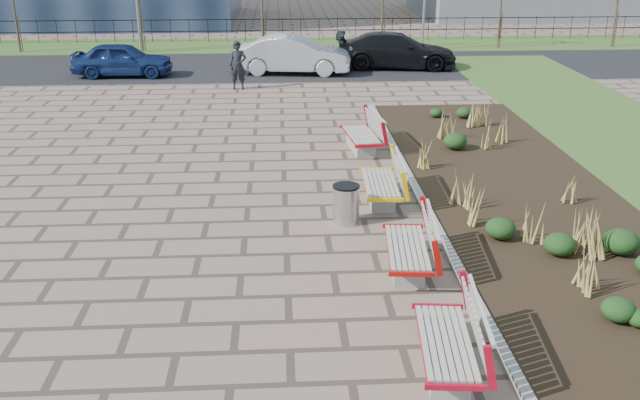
{
  "coord_description": "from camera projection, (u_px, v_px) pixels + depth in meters",
  "views": [
    {
      "loc": [
        0.75,
        -9.85,
        5.86
      ],
      "look_at": [
        1.5,
        3.0,
        0.9
      ],
      "focal_mm": 40.0,
      "sensor_mm": 36.0,
      "label": 1
    }
  ],
  "objects": [
    {
      "name": "tree_c",
      "position": [
        262.0,
        9.0,
        35.2
      ],
      "size": [
        1.4,
        1.4,
        4.0
      ],
      "primitive_type": null,
      "color": "#4C3D2D",
      "rests_on": "grass_verge_far"
    },
    {
      "name": "bench_b",
      "position": [
        407.0,
        244.0,
        12.83
      ],
      "size": [
        1.09,
        2.17,
        1.0
      ],
      "primitive_type": null,
      "rotation": [
        0.0,
        0.0,
        -0.09
      ],
      "color": "#B1100B",
      "rests_on": "ground"
    },
    {
      "name": "railing_fence",
      "position": [
        264.0,
        30.0,
        38.5
      ],
      "size": [
        44.0,
        0.1,
        1.2
      ],
      "primitive_type": null,
      "color": "black",
      "rests_on": "grass_verge_far"
    },
    {
      "name": "tree_b",
      "position": [
        139.0,
        10.0,
        34.87
      ],
      "size": [
        1.4,
        1.4,
        4.0
      ],
      "primitive_type": null,
      "color": "#4C3D2D",
      "rests_on": "grass_verge_far"
    },
    {
      "name": "pedestrian",
      "position": [
        238.0,
        65.0,
        27.09
      ],
      "size": [
        0.7,
        0.49,
        1.82
      ],
      "primitive_type": "imported",
      "rotation": [
        0.0,
        0.0,
        -0.08
      ],
      "color": "black",
      "rests_on": "ground"
    },
    {
      "name": "grass_verge_far",
      "position": [
        264.0,
        45.0,
        37.32
      ],
      "size": [
        80.0,
        5.0,
        0.04
      ],
      "primitive_type": "cube",
      "color": "#33511E",
      "rests_on": "ground"
    },
    {
      "name": "ground",
      "position": [
        236.0,
        323.0,
        11.24
      ],
      "size": [
        120.0,
        120.0,
        0.0
      ],
      "primitive_type": "plane",
      "color": "#786052",
      "rests_on": "ground"
    },
    {
      "name": "car_blue",
      "position": [
        122.0,
        59.0,
        29.45
      ],
      "size": [
        4.1,
        1.73,
        1.38
      ],
      "primitive_type": "imported",
      "rotation": [
        0.0,
        0.0,
        1.55
      ],
      "color": "navy",
      "rests_on": "road"
    },
    {
      "name": "tree_d",
      "position": [
        383.0,
        8.0,
        35.53
      ],
      "size": [
        1.4,
        1.4,
        4.0
      ],
      "primitive_type": null,
      "color": "#4C3D2D",
      "rests_on": "grass_verge_far"
    },
    {
      "name": "bench_d",
      "position": [
        361.0,
        133.0,
        19.77
      ],
      "size": [
        1.13,
        2.19,
        1.0
      ],
      "primitive_type": null,
      "rotation": [
        0.0,
        0.0,
        0.11
      ],
      "color": "#B10B1A",
      "rests_on": "ground"
    },
    {
      "name": "planting_bed",
      "position": [
        523.0,
        199.0,
        16.22
      ],
      "size": [
        4.5,
        18.0,
        0.1
      ],
      "primitive_type": "cube",
      "color": "black",
      "rests_on": "ground"
    },
    {
      "name": "bench_a",
      "position": [
        446.0,
        338.0,
        9.91
      ],
      "size": [
        1.1,
        2.18,
        1.0
      ],
      "primitive_type": null,
      "rotation": [
        0.0,
        0.0,
        -0.1
      ],
      "color": "#AF0B20",
      "rests_on": "ground"
    },
    {
      "name": "car_black",
      "position": [
        396.0,
        50.0,
        31.17
      ],
      "size": [
        5.47,
        2.78,
        1.52
      ],
      "primitive_type": "imported",
      "rotation": [
        0.0,
        0.0,
        1.44
      ],
      "color": "black",
      "rests_on": "road"
    },
    {
      "name": "car_silver",
      "position": [
        294.0,
        55.0,
        29.95
      ],
      "size": [
        4.94,
        2.29,
        1.57
      ],
      "primitive_type": "imported",
      "rotation": [
        0.0,
        0.0,
        1.43
      ],
      "color": "#9E9FA5",
      "rests_on": "road"
    },
    {
      "name": "tree_a",
      "position": [
        14.0,
        10.0,
        34.55
      ],
      "size": [
        1.4,
        1.4,
        4.0
      ],
      "primitive_type": null,
      "color": "#4C3D2D",
      "rests_on": "grass_verge_far"
    },
    {
      "name": "planting_curb",
      "position": [
        422.0,
        200.0,
        16.09
      ],
      "size": [
        0.16,
        18.0,
        0.15
      ],
      "primitive_type": "cube",
      "color": "gray",
      "rests_on": "ground"
    },
    {
      "name": "road",
      "position": [
        262.0,
        67.0,
        31.74
      ],
      "size": [
        80.0,
        7.0,
        0.02
      ],
      "primitive_type": "cube",
      "color": "black",
      "rests_on": "ground"
    },
    {
      "name": "litter_bin",
      "position": [
        346.0,
        205.0,
        14.92
      ],
      "size": [
        0.55,
        0.55,
        0.82
      ],
      "primitive_type": "cylinder",
      "color": "#B2B2B7",
      "rests_on": "ground"
    },
    {
      "name": "tree_e",
      "position": [
        501.0,
        7.0,
        35.85
      ],
      "size": [
        1.4,
        1.4,
        4.0
      ],
      "primitive_type": null,
      "color": "#4C3D2D",
      "rests_on": "grass_verge_far"
    },
    {
      "name": "tree_f",
      "position": [
        617.0,
        7.0,
        36.18
      ],
      "size": [
        1.4,
        1.4,
        4.0
      ],
      "primitive_type": null,
      "color": "#4C3D2D",
      "rests_on": "grass_verge_far"
    },
    {
      "name": "bench_c",
      "position": [
        381.0,
        180.0,
        16.06
      ],
      "size": [
        0.98,
        2.13,
        1.0
      ],
      "primitive_type": null,
      "rotation": [
        0.0,
        0.0,
        -0.04
      ],
      "color": "yellow",
      "rests_on": "ground"
    }
  ]
}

